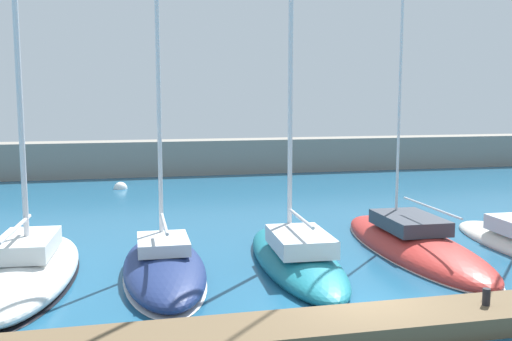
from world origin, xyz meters
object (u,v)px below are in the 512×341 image
(sailboat_red_fourth, at_px, (413,244))
(mooring_buoy_white, at_px, (121,189))
(sailboat_white_nearest, at_px, (27,267))
(sailboat_navy_second, at_px, (164,265))
(dock_bollard, at_px, (486,297))
(sailboat_teal_third, at_px, (296,254))

(sailboat_red_fourth, relative_size, mooring_buoy_white, 21.07)
(sailboat_white_nearest, relative_size, mooring_buoy_white, 23.02)
(sailboat_navy_second, height_order, mooring_buoy_white, sailboat_navy_second)
(sailboat_navy_second, xyz_separation_m, sailboat_red_fourth, (9.42, 1.08, -0.11))
(sailboat_white_nearest, bearing_deg, dock_bollard, -114.13)
(sailboat_white_nearest, relative_size, sailboat_red_fourth, 1.09)
(sailboat_red_fourth, xyz_separation_m, mooring_buoy_white, (-10.84, 17.87, -0.26))
(sailboat_teal_third, bearing_deg, sailboat_navy_second, 95.17)
(mooring_buoy_white, xyz_separation_m, dock_bollard, (9.19, -24.84, 0.73))
(mooring_buoy_white, height_order, dock_bollard, dock_bollard)
(sailboat_navy_second, distance_m, dock_bollard, 9.76)
(sailboat_navy_second, xyz_separation_m, dock_bollard, (7.78, -5.89, 0.36))
(mooring_buoy_white, relative_size, dock_bollard, 1.96)
(sailboat_teal_third, relative_size, dock_bollard, 39.65)
(sailboat_red_fourth, bearing_deg, sailboat_navy_second, 97.73)
(sailboat_white_nearest, xyz_separation_m, dock_bollard, (12.04, -6.36, 0.26))
(sailboat_white_nearest, height_order, sailboat_teal_third, sailboat_white_nearest)
(sailboat_navy_second, bearing_deg, sailboat_red_fourth, -82.56)
(sailboat_navy_second, relative_size, sailboat_red_fourth, 0.78)
(sailboat_red_fourth, distance_m, mooring_buoy_white, 20.90)
(mooring_buoy_white, bearing_deg, sailboat_red_fourth, -58.77)
(sailboat_white_nearest, height_order, sailboat_red_fourth, sailboat_white_nearest)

